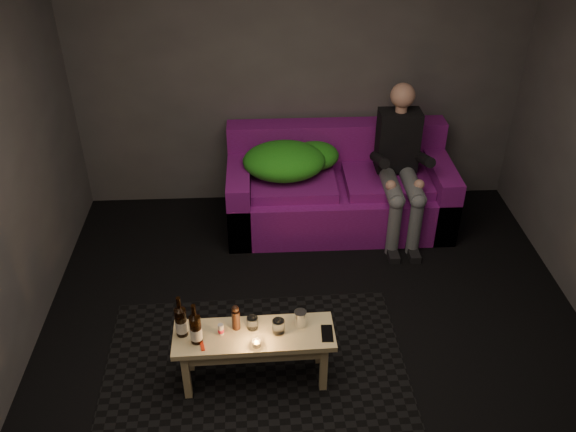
% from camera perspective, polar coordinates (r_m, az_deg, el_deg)
% --- Properties ---
extents(floor, '(4.50, 4.50, 0.00)m').
position_cam_1_polar(floor, '(4.28, 2.93, -14.12)').
color(floor, black).
rests_on(floor, ground).
extents(room, '(4.50, 4.50, 4.50)m').
position_cam_1_polar(room, '(3.67, 2.97, 9.11)').
color(room, silver).
rests_on(room, ground).
extents(rug, '(2.08, 1.54, 0.01)m').
position_cam_1_polar(rug, '(4.26, -3.03, -14.40)').
color(rug, black).
rests_on(rug, floor).
extents(sofa, '(1.97, 0.89, 0.85)m').
position_cam_1_polar(sofa, '(5.52, 4.70, 2.38)').
color(sofa, '#740F6A').
rests_on(sofa, floor).
extents(green_blanket, '(0.87, 0.59, 0.30)m').
position_cam_1_polar(green_blanket, '(5.31, 0.10, 5.27)').
color(green_blanket, '#209A1C').
rests_on(green_blanket, sofa).
extents(person, '(0.35, 0.82, 1.31)m').
position_cam_1_polar(person, '(5.29, 10.46, 5.05)').
color(person, black).
rests_on(person, sofa).
extents(coffee_table, '(1.03, 0.35, 0.42)m').
position_cam_1_polar(coffee_table, '(3.98, -3.18, -11.68)').
color(coffee_table, '#DBB780').
rests_on(coffee_table, rug).
extents(beer_bottle_a, '(0.08, 0.08, 0.30)m').
position_cam_1_polar(beer_bottle_a, '(3.89, -9.98, -9.65)').
color(beer_bottle_a, black).
rests_on(beer_bottle_a, coffee_table).
extents(beer_bottle_b, '(0.08, 0.08, 0.30)m').
position_cam_1_polar(beer_bottle_b, '(3.83, -8.64, -10.36)').
color(beer_bottle_b, black).
rests_on(beer_bottle_b, coffee_table).
extents(salt_shaker, '(0.04, 0.04, 0.08)m').
position_cam_1_polar(salt_shaker, '(3.91, -6.30, -10.48)').
color(salt_shaker, silver).
rests_on(salt_shaker, coffee_table).
extents(pepper_mill, '(0.06, 0.06, 0.14)m').
position_cam_1_polar(pepper_mill, '(3.92, -4.90, -9.66)').
color(pepper_mill, black).
rests_on(pepper_mill, coffee_table).
extents(tumbler_back, '(0.08, 0.08, 0.08)m').
position_cam_1_polar(tumbler_back, '(3.93, -3.35, -9.95)').
color(tumbler_back, white).
rests_on(tumbler_back, coffee_table).
extents(tealight, '(0.05, 0.05, 0.04)m').
position_cam_1_polar(tealight, '(3.83, -2.98, -11.81)').
color(tealight, white).
rests_on(tealight, coffee_table).
extents(tumbler_front, '(0.10, 0.10, 0.10)m').
position_cam_1_polar(tumbler_front, '(3.89, -0.90, -10.31)').
color(tumbler_front, white).
rests_on(tumbler_front, coffee_table).
extents(steel_cup, '(0.10, 0.10, 0.11)m').
position_cam_1_polar(steel_cup, '(3.94, 1.15, -9.55)').
color(steel_cup, silver).
rests_on(steel_cup, coffee_table).
extents(smartphone, '(0.08, 0.15, 0.01)m').
position_cam_1_polar(smartphone, '(3.92, 3.68, -10.90)').
color(smartphone, black).
rests_on(smartphone, coffee_table).
extents(red_lighter, '(0.04, 0.08, 0.01)m').
position_cam_1_polar(red_lighter, '(3.87, -8.03, -11.96)').
color(red_lighter, red).
rests_on(red_lighter, coffee_table).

